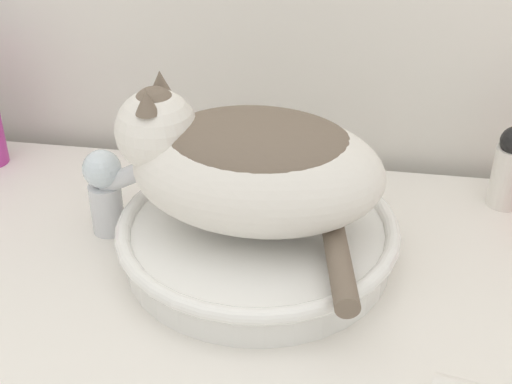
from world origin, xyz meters
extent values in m
cylinder|color=white|center=(0.05, 0.27, 0.82)|extent=(0.34, 0.34, 0.05)
torus|color=white|center=(0.05, 0.27, 0.85)|extent=(0.36, 0.36, 0.02)
ellipsoid|color=silver|center=(0.05, 0.27, 0.93)|extent=(0.31, 0.20, 0.14)
ellipsoid|color=#6B5B4C|center=(0.05, 0.27, 0.97)|extent=(0.23, 0.16, 0.06)
sphere|color=silver|center=(-0.08, 0.27, 0.97)|extent=(0.10, 0.10, 0.10)
sphere|color=#6B5B4C|center=(-0.08, 0.27, 1.00)|extent=(0.06, 0.06, 0.06)
cone|color=#6B5B4C|center=(-0.08, 0.30, 1.02)|extent=(0.03, 0.03, 0.03)
cone|color=#6B5B4C|center=(-0.08, 0.25, 1.02)|extent=(0.03, 0.03, 0.03)
cylinder|color=#6B5B4C|center=(0.15, 0.18, 0.87)|extent=(0.05, 0.16, 0.03)
cylinder|color=silver|center=(-0.16, 0.30, 0.84)|extent=(0.04, 0.04, 0.07)
cylinder|color=silver|center=(-0.11, 0.29, 0.90)|extent=(0.12, 0.04, 0.08)
sphere|color=silver|center=(-0.16, 0.30, 0.90)|extent=(0.05, 0.05, 0.05)
cylinder|color=white|center=(0.38, 0.45, 0.85)|extent=(0.05, 0.05, 0.09)
camera|label=1|loc=(0.16, -0.46, 1.36)|focal=50.00mm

